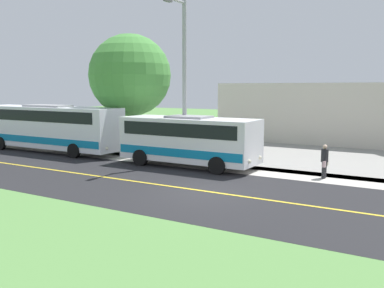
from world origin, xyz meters
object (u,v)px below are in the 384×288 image
(shuttle_bus_front, at_px, (189,138))
(street_light_pole, at_px, (183,76))
(pedestrian_with_bags, at_px, (325,160))
(commercial_building, at_px, (358,112))
(tree_curbside, at_px, (130,75))
(transit_bus_rear, at_px, (48,126))

(shuttle_bus_front, xyz_separation_m, street_light_pole, (-0.32, -0.54, 3.35))
(shuttle_bus_front, height_order, street_light_pole, street_light_pole)
(shuttle_bus_front, distance_m, pedestrian_with_bags, 7.19)
(commercial_building, bearing_deg, tree_curbside, -40.93)
(tree_curbside, bearing_deg, transit_bus_rear, -57.85)
(pedestrian_with_bags, distance_m, commercial_building, 16.37)
(pedestrian_with_bags, xyz_separation_m, tree_curbside, (-2.26, -13.39, 4.22))
(shuttle_bus_front, height_order, tree_curbside, tree_curbside)
(shuttle_bus_front, relative_size, tree_curbside, 0.99)
(shuttle_bus_front, bearing_deg, transit_bus_rear, -89.46)
(shuttle_bus_front, height_order, commercial_building, commercial_building)
(shuttle_bus_front, relative_size, transit_bus_rear, 0.68)
(street_light_pole, height_order, commercial_building, street_light_pole)
(street_light_pole, bearing_deg, pedestrian_with_bags, 91.89)
(tree_curbside, bearing_deg, street_light_pole, 66.27)
(shuttle_bus_front, bearing_deg, commercial_building, 160.75)
(tree_curbside, relative_size, commercial_building, 0.38)
(transit_bus_rear, height_order, tree_curbside, tree_curbside)
(transit_bus_rear, height_order, pedestrian_with_bags, transit_bus_rear)
(shuttle_bus_front, xyz_separation_m, commercial_building, (-16.84, 5.88, 0.78))
(transit_bus_rear, bearing_deg, commercial_building, 135.21)
(transit_bus_rear, xyz_separation_m, street_light_pole, (-0.43, 10.39, 3.16))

